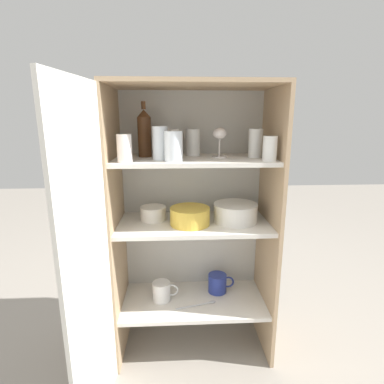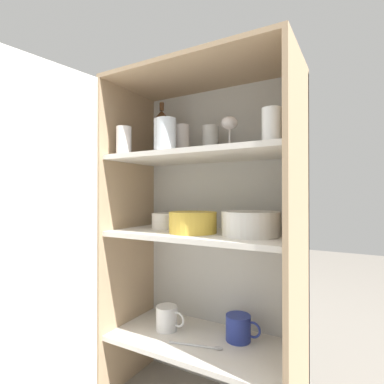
{
  "view_description": "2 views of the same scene",
  "coord_description": "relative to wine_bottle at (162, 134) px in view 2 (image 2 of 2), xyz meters",
  "views": [
    {
      "loc": [
        -0.08,
        -1.22,
        1.2
      ],
      "look_at": [
        -0.01,
        0.16,
        0.86
      ],
      "focal_mm": 28.0,
      "sensor_mm": 36.0,
      "label": 1
    },
    {
      "loc": [
        0.57,
        -0.89,
        0.85
      ],
      "look_at": [
        -0.03,
        0.15,
        0.86
      ],
      "focal_mm": 28.0,
      "sensor_mm": 36.0,
      "label": 2
    }
  ],
  "objects": [
    {
      "name": "shelf_board_lower",
      "position": [
        0.23,
        -0.05,
        -0.87
      ],
      "size": [
        0.73,
        0.35,
        0.02
      ],
      "primitive_type": "cube",
      "color": "silver"
    },
    {
      "name": "tumbler_glass_6",
      "position": [
        0.52,
        -0.06,
        -0.05
      ],
      "size": [
        0.06,
        0.06,
        0.13
      ],
      "color": "white",
      "rests_on": "shelf_board_upper"
    },
    {
      "name": "shelf_board_middle",
      "position": [
        0.23,
        -0.05,
        -0.44
      ],
      "size": [
        0.73,
        0.35,
        0.02
      ],
      "primitive_type": "cube",
      "color": "silver"
    },
    {
      "name": "cupboard_side_left",
      "position": [
        -0.14,
        -0.05,
        -0.46
      ],
      "size": [
        0.02,
        0.39,
        1.33
      ],
      "primitive_type": "cube",
      "color": "tan",
      "rests_on": "ground_plane"
    },
    {
      "name": "shelf_board_upper",
      "position": [
        0.23,
        -0.05,
        -0.12
      ],
      "size": [
        0.73,
        0.35,
        0.02
      ],
      "primitive_type": "cube",
      "color": "silver"
    },
    {
      "name": "coffee_mug_extra_1",
      "position": [
        0.37,
        0.01,
        -0.81
      ],
      "size": [
        0.14,
        0.1,
        0.1
      ],
      "color": "#283893",
      "rests_on": "shelf_board_lower"
    },
    {
      "name": "mixing_bowl_large",
      "position": [
        0.21,
        -0.08,
        -0.38
      ],
      "size": [
        0.19,
        0.19,
        0.08
      ],
      "color": "gold",
      "rests_on": "shelf_board_middle"
    },
    {
      "name": "tumbler_glass_2",
      "position": [
        0.55,
        -0.18,
        -0.06
      ],
      "size": [
        0.06,
        0.06,
        0.11
      ],
      "color": "white",
      "rests_on": "shelf_board_upper"
    },
    {
      "name": "tumbler_glass_0",
      "position": [
        -0.07,
        -0.18,
        -0.05
      ],
      "size": [
        0.06,
        0.06,
        0.12
      ],
      "color": "silver",
      "rests_on": "shelf_board_upper"
    },
    {
      "name": "cupboard_back_panel",
      "position": [
        0.23,
        0.13,
        -0.46
      ],
      "size": [
        0.77,
        0.02,
        1.33
      ],
      "primitive_type": "cube",
      "color": "silver",
      "rests_on": "ground_plane"
    },
    {
      "name": "tumbler_glass_1",
      "position": [
        0.13,
        -0.03,
        -0.05
      ],
      "size": [
        0.06,
        0.06,
        0.13
      ],
      "color": "silver",
      "rests_on": "shelf_board_upper"
    },
    {
      "name": "tumbler_glass_4",
      "position": [
        0.23,
        0.03,
        -0.05
      ],
      "size": [
        0.07,
        0.07,
        0.13
      ],
      "color": "white",
      "rests_on": "shelf_board_upper"
    },
    {
      "name": "cupboard_side_right",
      "position": [
        0.61,
        -0.05,
        -0.46
      ],
      "size": [
        0.02,
        0.39,
        1.33
      ],
      "primitive_type": "cube",
      "color": "tan",
      "rests_on": "ground_plane"
    },
    {
      "name": "plate_stack_white",
      "position": [
        0.44,
        -0.05,
        -0.38
      ],
      "size": [
        0.21,
        0.21,
        0.09
      ],
      "color": "white",
      "rests_on": "shelf_board_middle"
    },
    {
      "name": "wine_glass_0",
      "position": [
        0.35,
        -0.04,
        -0.01
      ],
      "size": [
        0.07,
        0.07,
        0.14
      ],
      "color": "silver",
      "rests_on": "shelf_board_upper"
    },
    {
      "name": "serving_spoon",
      "position": [
        0.26,
        -0.11,
        -0.86
      ],
      "size": [
        0.21,
        0.07,
        0.01
      ],
      "color": "silver",
      "rests_on": "shelf_board_lower"
    },
    {
      "name": "serving_bowl_small",
      "position": [
        0.03,
        -0.01,
        -0.39
      ],
      "size": [
        0.13,
        0.13,
        0.07
      ],
      "color": "silver",
      "rests_on": "shelf_board_middle"
    },
    {
      "name": "tumbler_glass_3",
      "position": [
        0.08,
        -0.11,
        -0.04
      ],
      "size": [
        0.07,
        0.07,
        0.15
      ],
      "color": "white",
      "rests_on": "shelf_board_upper"
    },
    {
      "name": "cupboard_door",
      "position": [
        -0.18,
        -0.44,
        -0.46
      ],
      "size": [
        0.07,
        0.38,
        1.33
      ],
      "color": "silver",
      "rests_on": "ground_plane"
    },
    {
      "name": "tumbler_glass_5",
      "position": [
        0.14,
        -0.17,
        -0.05
      ],
      "size": [
        0.08,
        0.08,
        0.13
      ],
      "color": "white",
      "rests_on": "shelf_board_upper"
    },
    {
      "name": "cupboard_top_panel",
      "position": [
        0.23,
        -0.05,
        0.21
      ],
      "size": [
        0.77,
        0.39,
        0.02
      ],
      "primitive_type": "cube",
      "color": "tan",
      "rests_on": "cupboard_side_left"
    },
    {
      "name": "coffee_mug_primary",
      "position": [
        0.06,
        -0.05,
        -0.81
      ],
      "size": [
        0.14,
        0.09,
        0.1
      ],
      "color": "white",
      "rests_on": "shelf_board_lower"
    },
    {
      "name": "wine_bottle",
      "position": [
        0.0,
        0.0,
        0.0
      ],
      "size": [
        0.06,
        0.06,
        0.26
      ],
      "color": "#4C2D19",
      "rests_on": "shelf_board_upper"
    }
  ]
}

